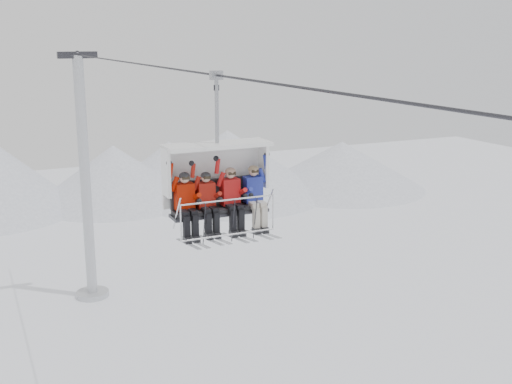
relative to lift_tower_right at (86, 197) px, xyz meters
name	(u,v)px	position (x,y,z in m)	size (l,w,h in m)	color
ridgeline	(24,180)	(-1.58, 20.05, -2.94)	(72.00, 21.00, 7.00)	white
lift_tower_right	(86,197)	(0.00, 0.00, 0.00)	(2.00, 1.80, 13.48)	#B4B6BB
haul_cable	(256,81)	(0.00, -22.00, 7.52)	(0.06, 0.06, 50.00)	#2B2A2F
chairlift_carrier	(216,177)	(0.00, -19.55, 4.96)	(2.68, 1.17, 3.98)	black
skier_far_left	(186,202)	(-0.91, -19.86, 4.48)	(0.45, 1.69, 1.78)	#B01602
skier_center_left	(207,201)	(-0.36, -19.86, 4.46)	(0.43, 1.69, 1.71)	#A4190F
skier_center_right	(232,197)	(0.31, -19.86, 4.48)	(0.46, 1.69, 1.79)	red
skier_far_right	(255,194)	(0.94, -19.86, 4.48)	(0.46, 1.69, 1.79)	#2633A4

